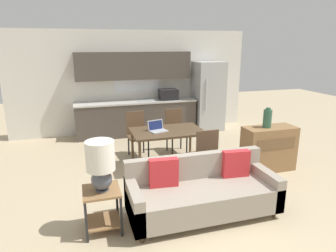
% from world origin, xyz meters
% --- Properties ---
extents(ground_plane, '(20.00, 20.00, 0.00)m').
position_xyz_m(ground_plane, '(0.00, 0.00, 0.00)').
color(ground_plane, tan).
extents(wall_back, '(6.40, 0.07, 2.70)m').
position_xyz_m(wall_back, '(0.00, 4.63, 1.35)').
color(wall_back, silver).
rests_on(wall_back, ground_plane).
extents(kitchen_counter, '(3.18, 0.65, 2.15)m').
position_xyz_m(kitchen_counter, '(0.02, 4.33, 0.84)').
color(kitchen_counter, '#4C443D').
rests_on(kitchen_counter, ground_plane).
extents(refrigerator, '(0.77, 0.76, 1.89)m').
position_xyz_m(refrigerator, '(2.02, 4.22, 0.94)').
color(refrigerator, '#B7BABC').
rests_on(refrigerator, ground_plane).
extents(dining_table, '(1.36, 0.87, 0.74)m').
position_xyz_m(dining_table, '(0.15, 1.92, 0.67)').
color(dining_table, brown).
rests_on(dining_table, ground_plane).
extents(couch, '(2.08, 0.80, 0.85)m').
position_xyz_m(couch, '(0.12, 0.16, 0.34)').
color(couch, '#3D2D1E').
rests_on(couch, ground_plane).
extents(side_table, '(0.46, 0.46, 0.57)m').
position_xyz_m(side_table, '(-1.25, 0.16, 0.38)').
color(side_table, olive).
rests_on(side_table, ground_plane).
extents(table_lamp, '(0.35, 0.35, 0.65)m').
position_xyz_m(table_lamp, '(-1.24, 0.14, 0.95)').
color(table_lamp, '#4C515B').
rests_on(table_lamp, side_table).
extents(credenza, '(0.99, 0.45, 0.84)m').
position_xyz_m(credenza, '(1.96, 1.24, 0.42)').
color(credenza, olive).
rests_on(credenza, ground_plane).
extents(vase, '(0.15, 0.15, 0.37)m').
position_xyz_m(vase, '(1.88, 1.25, 1.02)').
color(vase, '#336047').
rests_on(vase, credenza).
extents(dining_chair_far_right, '(0.44, 0.44, 0.95)m').
position_xyz_m(dining_chair_far_right, '(0.58, 2.73, 0.52)').
color(dining_chair_far_right, brown).
rests_on(dining_chair_far_right, ground_plane).
extents(dining_chair_far_left, '(0.46, 0.46, 0.95)m').
position_xyz_m(dining_chair_far_left, '(-0.30, 2.71, 0.52)').
color(dining_chair_far_left, brown).
rests_on(dining_chair_far_left, ground_plane).
extents(dining_chair_near_right, '(0.42, 0.42, 0.95)m').
position_xyz_m(dining_chair_near_right, '(0.59, 1.14, 0.52)').
color(dining_chair_near_right, brown).
rests_on(dining_chair_near_right, ground_plane).
extents(laptop, '(0.38, 0.33, 0.20)m').
position_xyz_m(laptop, '(-0.05, 1.95, 0.79)').
color(laptop, '#B7BABC').
rests_on(laptop, dining_table).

